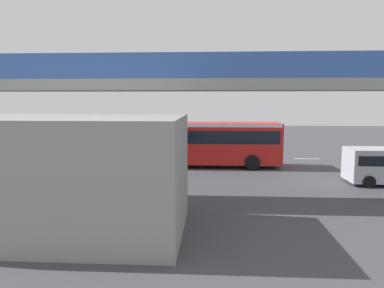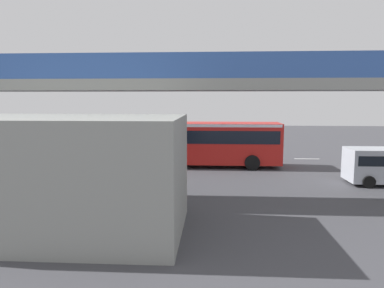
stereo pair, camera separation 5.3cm
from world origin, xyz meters
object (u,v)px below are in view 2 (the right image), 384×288
Objects in this scene: city_bus at (199,140)px; pedestrian at (144,148)px; bicycle_green at (95,164)px; bicycle_blue at (87,171)px; traffic_sign at (119,133)px; bicycle_black at (63,167)px.

city_bus reaches higher than pedestrian.
bicycle_blue is (-0.29, 2.28, 0.00)m from bicycle_green.
traffic_sign is (0.41, -9.20, 1.52)m from bicycle_blue.
bicycle_blue is at bearing 71.71° from pedestrian.
pedestrian is at bearing -108.29° from bicycle_blue.
bicycle_blue is 0.99× the size of pedestrian.
bicycle_black is 7.25m from pedestrian.
bicycle_blue is 2.17m from bicycle_black.
traffic_sign reaches higher than bicycle_black.
bicycle_green is at bearing -82.77° from bicycle_blue.
city_bus is 5.57m from pedestrian.
city_bus is 6.52× the size of bicycle_black.
traffic_sign is at bearing -89.00° from bicycle_green.
bicycle_green is 2.13m from bicycle_black.
city_bus reaches higher than bicycle_green.
city_bus is 6.44× the size of pedestrian.
city_bus is at bearing 147.69° from pedestrian.
pedestrian reaches higher than bicycle_blue.
city_bus is 4.12× the size of traffic_sign.
city_bus reaches higher than bicycle_blue.
bicycle_black is 0.99× the size of pedestrian.
traffic_sign reaches higher than pedestrian.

